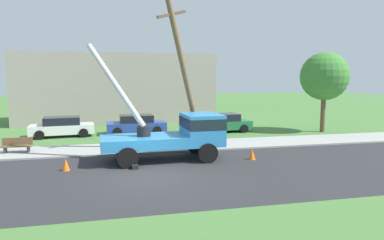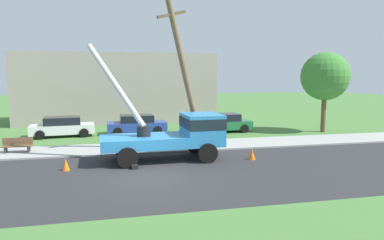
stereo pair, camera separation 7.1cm
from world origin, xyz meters
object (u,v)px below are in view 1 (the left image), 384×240
(traffic_cone_behind, at_px, (66,165))
(leaning_utility_pole, at_px, (185,73))
(traffic_cone_curbside, at_px, (195,148))
(parked_sedan_white, at_px, (62,127))
(roadside_tree_near, at_px, (325,77))
(traffic_cone_ahead, at_px, (252,154))
(parked_sedan_blue, at_px, (136,124))
(parked_sedan_green, at_px, (222,123))
(park_bench, at_px, (17,146))
(utility_truck, at_px, (178,133))

(traffic_cone_behind, bearing_deg, leaning_utility_pole, 25.38)
(traffic_cone_behind, relative_size, traffic_cone_curbside, 1.00)
(parked_sedan_white, xyz_separation_m, roadside_tree_near, (19.54, -2.28, 3.58))
(traffic_cone_ahead, relative_size, parked_sedan_blue, 0.13)
(parked_sedan_white, xyz_separation_m, parked_sedan_blue, (5.31, 0.13, 0.00))
(leaning_utility_pole, distance_m, parked_sedan_green, 8.56)
(traffic_cone_ahead, bearing_deg, parked_sedan_green, 81.94)
(leaning_utility_pole, relative_size, park_bench, 5.48)
(utility_truck, distance_m, leaning_utility_pole, 3.67)
(parked_sedan_green, bearing_deg, traffic_cone_behind, -138.52)
(parked_sedan_blue, bearing_deg, traffic_cone_curbside, -69.70)
(park_bench, bearing_deg, parked_sedan_blue, 38.89)
(leaning_utility_pole, relative_size, roadside_tree_near, 1.42)
(park_bench, relative_size, roadside_tree_near, 0.26)
(parked_sedan_blue, bearing_deg, traffic_cone_behind, -111.50)
(parked_sedan_white, height_order, park_bench, parked_sedan_white)
(leaning_utility_pole, distance_m, roadside_tree_near, 12.82)
(utility_truck, xyz_separation_m, parked_sedan_white, (-6.85, 8.73, -0.70))
(park_bench, height_order, roadside_tree_near, roadside_tree_near)
(park_bench, bearing_deg, parked_sedan_white, 72.88)
(park_bench, bearing_deg, traffic_cone_ahead, -18.75)
(traffic_cone_ahead, relative_size, traffic_cone_curbside, 1.00)
(traffic_cone_ahead, bearing_deg, traffic_cone_behind, -179.02)
(utility_truck, relative_size, park_bench, 4.28)
(utility_truck, relative_size, parked_sedan_green, 1.51)
(parked_sedan_blue, distance_m, park_bench, 9.02)
(leaning_utility_pole, relative_size, traffic_cone_ahead, 15.67)
(parked_sedan_white, bearing_deg, traffic_cone_curbside, -42.34)
(parked_sedan_white, relative_size, parked_sedan_green, 1.01)
(parked_sedan_blue, relative_size, park_bench, 2.77)
(utility_truck, height_order, traffic_cone_behind, utility_truck)
(utility_truck, height_order, parked_sedan_green, utility_truck)
(utility_truck, bearing_deg, park_bench, 159.44)
(parked_sedan_green, distance_m, roadside_tree_near, 8.61)
(leaning_utility_pole, distance_m, parked_sedan_white, 10.94)
(leaning_utility_pole, bearing_deg, utility_truck, -112.11)
(leaning_utility_pole, distance_m, park_bench, 10.23)
(traffic_cone_ahead, distance_m, park_bench, 12.99)
(roadside_tree_near, bearing_deg, utility_truck, -153.03)
(leaning_utility_pole, distance_m, parked_sedan_blue, 8.32)
(leaning_utility_pole, xyz_separation_m, parked_sedan_green, (4.30, 6.35, -3.79))
(leaning_utility_pole, height_order, parked_sedan_blue, leaning_utility_pole)
(parked_sedan_white, xyz_separation_m, park_bench, (-1.70, -5.52, -0.25))
(parked_sedan_green, relative_size, park_bench, 2.83)
(utility_truck, xyz_separation_m, traffic_cone_behind, (-5.48, -1.13, -1.13))
(parked_sedan_white, relative_size, parked_sedan_blue, 1.03)
(traffic_cone_behind, bearing_deg, parked_sedan_green, 41.48)
(traffic_cone_curbside, relative_size, roadside_tree_near, 0.09)
(roadside_tree_near, bearing_deg, traffic_cone_curbside, -156.02)
(leaning_utility_pole, bearing_deg, traffic_cone_behind, -154.62)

